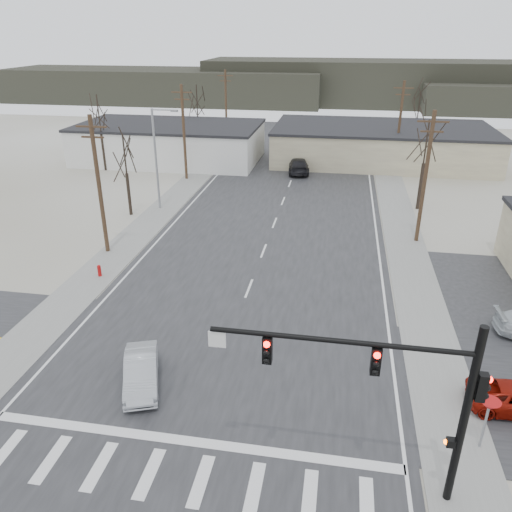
{
  "coord_description": "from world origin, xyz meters",
  "views": [
    {
      "loc": [
        5.26,
        -19.7,
        15.25
      ],
      "look_at": [
        0.55,
        7.48,
        2.6
      ],
      "focal_mm": 35.0,
      "sensor_mm": 36.0,
      "label": 1
    }
  ],
  "objects": [
    {
      "name": "building_left_far",
      "position": [
        -16.0,
        40.0,
        2.26
      ],
      "size": [
        22.3,
        12.3,
        4.5
      ],
      "color": "silver",
      "rests_on": "ground"
    },
    {
      "name": "fire_hydrant",
      "position": [
        -10.2,
        8.0,
        0.45
      ],
      "size": [
        0.24,
        0.24,
        0.87
      ],
      "color": "#A50C0C",
      "rests_on": "ground"
    },
    {
      "name": "tree_left_mid",
      "position": [
        -22.0,
        34.0,
        6.28
      ],
      "size": [
        3.96,
        3.96,
        8.82
      ],
      "color": "black",
      "rests_on": "ground"
    },
    {
      "name": "traffic_signal_mast",
      "position": [
        7.89,
        -6.2,
        4.67
      ],
      "size": [
        8.95,
        0.43,
        7.2
      ],
      "color": "black",
      "rests_on": "ground"
    },
    {
      "name": "sidewalk_left",
      "position": [
        -10.6,
        20.0,
        0.03
      ],
      "size": [
        3.0,
        90.0,
        0.06
      ],
      "primitive_type": "cube",
      "color": "gray",
      "rests_on": "ground"
    },
    {
      "name": "hill_center",
      "position": [
        15.0,
        96.0,
        4.5
      ],
      "size": [
        80.0,
        18.0,
        9.0
      ],
      "primitive_type": "cube",
      "color": "#333026",
      "rests_on": "ground"
    },
    {
      "name": "building_right_far",
      "position": [
        10.0,
        44.0,
        2.15
      ],
      "size": [
        26.3,
        14.3,
        4.3
      ],
      "color": "beige",
      "rests_on": "ground"
    },
    {
      "name": "upole_left_d",
      "position": [
        -11.5,
        52.0,
        5.22
      ],
      "size": [
        2.2,
        0.3,
        10.0
      ],
      "color": "#473121",
      "rests_on": "ground"
    },
    {
      "name": "upole_left_b",
      "position": [
        -11.5,
        12.0,
        5.22
      ],
      "size": [
        2.2,
        0.3,
        10.0
      ],
      "color": "#473121",
      "rests_on": "ground"
    },
    {
      "name": "car_far_b",
      "position": [
        -0.13,
        65.0,
        0.68
      ],
      "size": [
        2.2,
        3.95,
        1.27
      ],
      "primitive_type": "imported",
      "rotation": [
        0.0,
        0.0,
        0.2
      ],
      "color": "black",
      "rests_on": "main_road"
    },
    {
      "name": "yield_sign",
      "position": [
        11.5,
        -3.5,
        2.07
      ],
      "size": [
        0.8,
        0.8,
        2.35
      ],
      "color": "gray",
      "rests_on": "ground"
    },
    {
      "name": "upole_right_b",
      "position": [
        11.5,
        40.0,
        5.22
      ],
      "size": [
        2.2,
        0.3,
        10.0
      ],
      "color": "#473121",
      "rests_on": "ground"
    },
    {
      "name": "upole_left_c",
      "position": [
        -11.5,
        32.0,
        5.22
      ],
      "size": [
        2.2,
        0.3,
        10.0
      ],
      "color": "#473121",
      "rests_on": "ground"
    },
    {
      "name": "tree_right_far",
      "position": [
        15.0,
        52.0,
        5.58
      ],
      "size": [
        3.52,
        3.52,
        7.84
      ],
      "color": "black",
      "rests_on": "ground"
    },
    {
      "name": "sidewalk_right",
      "position": [
        10.6,
        20.0,
        0.03
      ],
      "size": [
        3.0,
        90.0,
        0.06
      ],
      "primitive_type": "cube",
      "color": "gray",
      "rests_on": "ground"
    },
    {
      "name": "hill_left",
      "position": [
        -35.0,
        92.0,
        3.5
      ],
      "size": [
        70.0,
        18.0,
        7.0
      ],
      "primitive_type": "cube",
      "color": "#333026",
      "rests_on": "ground"
    },
    {
      "name": "ground",
      "position": [
        0.0,
        0.0,
        0.0
      ],
      "size": [
        140.0,
        140.0,
        0.0
      ],
      "primitive_type": "plane",
      "color": "silver",
      "rests_on": "ground"
    },
    {
      "name": "cross_road",
      "position": [
        0.0,
        0.0,
        0.02
      ],
      "size": [
        90.0,
        10.0,
        0.04
      ],
      "primitive_type": "cube",
      "color": "#252527",
      "rests_on": "ground"
    },
    {
      "name": "tree_right_mid",
      "position": [
        12.5,
        26.0,
        5.93
      ],
      "size": [
        3.74,
        3.74,
        8.33
      ],
      "color": "black",
      "rests_on": "ground"
    },
    {
      "name": "main_road",
      "position": [
        0.0,
        15.0,
        0.02
      ],
      "size": [
        18.0,
        110.0,
        0.05
      ],
      "primitive_type": "cube",
      "color": "#252527",
      "rests_on": "ground"
    },
    {
      "name": "streetlight_main",
      "position": [
        -10.8,
        22.0,
        5.09
      ],
      "size": [
        2.4,
        0.25,
        9.0
      ],
      "color": "gray",
      "rests_on": "ground"
    },
    {
      "name": "sedan_crossing",
      "position": [
        -3.2,
        -2.12,
        0.74
      ],
      "size": [
        2.84,
        4.48,
        1.39
      ],
      "primitive_type": "imported",
      "rotation": [
        0.0,
        0.0,
        0.35
      ],
      "color": "#A0A5AB",
      "rests_on": "main_road"
    },
    {
      "name": "upole_right_a",
      "position": [
        11.5,
        18.0,
        5.22
      ],
      "size": [
        2.2,
        0.3,
        10.0
      ],
      "color": "#473121",
      "rests_on": "ground"
    },
    {
      "name": "car_far_a",
      "position": [
        0.44,
        36.69,
        0.87
      ],
      "size": [
        3.04,
        5.94,
        1.65
      ],
      "primitive_type": "imported",
      "rotation": [
        0.0,
        0.0,
        3.27
      ],
      "color": "black",
      "rests_on": "main_road"
    },
    {
      "name": "tree_left_near",
      "position": [
        -13.0,
        20.0,
        5.23
      ],
      "size": [
        3.3,
        3.3,
        7.35
      ],
      "color": "black",
      "rests_on": "ground"
    },
    {
      "name": "tree_left_far",
      "position": [
        -14.0,
        46.0,
        6.28
      ],
      "size": [
        3.96,
        3.96,
        8.82
      ],
      "color": "black",
      "rests_on": "ground"
    }
  ]
}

